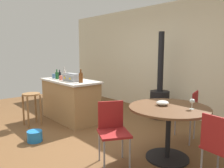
% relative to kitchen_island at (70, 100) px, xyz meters
% --- Properties ---
extents(ground_plane, '(8.80, 8.80, 0.00)m').
position_rel_kitchen_island_xyz_m(ground_plane, '(1.05, -0.49, -0.46)').
color(ground_plane, brown).
extents(back_wall, '(8.00, 0.10, 2.70)m').
position_rel_kitchen_island_xyz_m(back_wall, '(1.05, 2.21, 0.89)').
color(back_wall, beige).
rests_on(back_wall, ground_plane).
extents(kitchen_island, '(1.50, 0.72, 0.91)m').
position_rel_kitchen_island_xyz_m(kitchen_island, '(0.00, 0.00, 0.00)').
color(kitchen_island, '#A37A4C').
rests_on(kitchen_island, ground_plane).
extents(wooden_stool, '(0.35, 0.35, 0.68)m').
position_rel_kitchen_island_xyz_m(wooden_stool, '(-0.20, -0.80, 0.04)').
color(wooden_stool, olive).
rests_on(wooden_stool, ground_plane).
extents(dining_table, '(1.13, 1.13, 0.77)m').
position_rel_kitchen_island_xyz_m(dining_table, '(2.54, 0.10, 0.14)').
color(dining_table, black).
rests_on(dining_table, ground_plane).
extents(folding_chair_near, '(0.45, 0.45, 0.87)m').
position_rel_kitchen_island_xyz_m(folding_chair_near, '(3.36, -0.08, 0.06)').
color(folding_chair_near, maroon).
rests_on(folding_chair_near, ground_plane).
extents(folding_chair_far, '(0.50, 0.50, 0.87)m').
position_rel_kitchen_island_xyz_m(folding_chair_far, '(2.37, 0.88, 0.06)').
color(folding_chair_far, maroon).
rests_on(folding_chair_far, ground_plane).
extents(folding_chair_left, '(0.54, 0.54, 0.85)m').
position_rel_kitchen_island_xyz_m(folding_chair_left, '(2.11, -0.58, 0.04)').
color(folding_chair_left, maroon).
rests_on(folding_chair_left, ground_plane).
extents(wood_stove, '(0.44, 0.45, 1.97)m').
position_rel_kitchen_island_xyz_m(wood_stove, '(1.24, 1.62, 0.02)').
color(wood_stove, black).
rests_on(wood_stove, ground_plane).
extents(toolbox, '(0.43, 0.24, 0.16)m').
position_rel_kitchen_island_xyz_m(toolbox, '(0.18, -0.04, 0.53)').
color(toolbox, gray).
rests_on(toolbox, kitchen_island).
extents(bottle_0, '(0.08, 0.08, 0.27)m').
position_rel_kitchen_island_xyz_m(bottle_0, '(-0.35, 0.07, 0.55)').
color(bottle_0, '#B7B2AD').
rests_on(bottle_0, kitchen_island).
extents(bottle_1, '(0.07, 0.07, 0.22)m').
position_rel_kitchen_island_xyz_m(bottle_1, '(-0.32, -0.14, 0.54)').
color(bottle_1, '#194C23').
rests_on(bottle_1, kitchen_island).
extents(bottle_2, '(0.08, 0.08, 0.27)m').
position_rel_kitchen_island_xyz_m(bottle_2, '(0.53, -0.05, 0.56)').
color(bottle_2, '#603314').
rests_on(bottle_2, kitchen_island).
extents(bottle_3, '(0.07, 0.07, 0.22)m').
position_rel_kitchen_island_xyz_m(bottle_3, '(0.08, 0.24, 0.54)').
color(bottle_3, black).
rests_on(bottle_3, kitchen_island).
extents(bottle_4, '(0.06, 0.06, 0.20)m').
position_rel_kitchen_island_xyz_m(bottle_4, '(-0.39, -0.03, 0.53)').
color(bottle_4, black).
rests_on(bottle_4, kitchen_island).
extents(cup_0, '(0.12, 0.08, 0.10)m').
position_rel_kitchen_island_xyz_m(cup_0, '(-0.54, -0.11, 0.50)').
color(cup_0, '#4C7099').
rests_on(cup_0, kitchen_island).
extents(cup_1, '(0.11, 0.07, 0.09)m').
position_rel_kitchen_island_xyz_m(cup_1, '(-0.49, 0.15, 0.49)').
color(cup_1, '#383838').
rests_on(cup_1, kitchen_island).
extents(cup_2, '(0.12, 0.08, 0.09)m').
position_rel_kitchen_island_xyz_m(cup_2, '(-0.14, -0.13, 0.50)').
color(cup_2, '#DB6651').
rests_on(cup_2, kitchen_island).
extents(wine_glass, '(0.07, 0.07, 0.14)m').
position_rel_kitchen_island_xyz_m(wine_glass, '(2.82, 0.22, 0.42)').
color(wine_glass, silver).
rests_on(wine_glass, dining_table).
extents(serving_bowl, '(0.18, 0.18, 0.07)m').
position_rel_kitchen_island_xyz_m(serving_bowl, '(2.43, 0.10, 0.35)').
color(serving_bowl, white).
rests_on(serving_bowl, dining_table).
extents(plastic_bucket, '(0.25, 0.25, 0.19)m').
position_rel_kitchen_island_xyz_m(plastic_bucket, '(0.68, -1.11, -0.36)').
color(plastic_bucket, blue).
rests_on(plastic_bucket, ground_plane).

